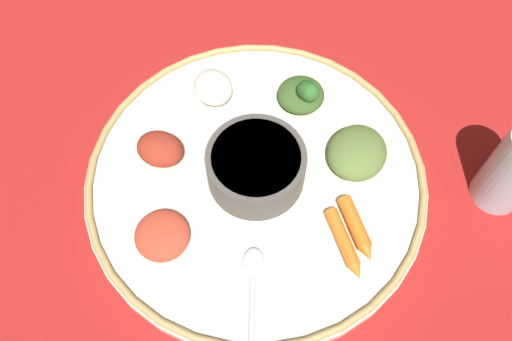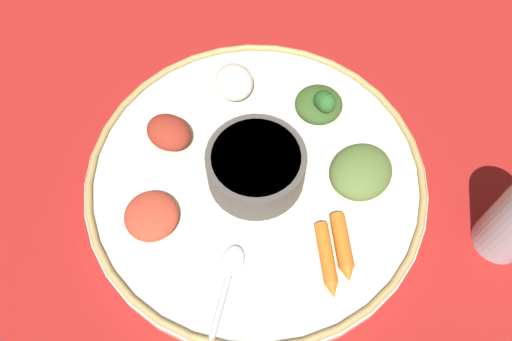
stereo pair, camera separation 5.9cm
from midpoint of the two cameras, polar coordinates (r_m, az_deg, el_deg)
ground_plane at (r=0.62m, az=2.72°, el=-1.62°), size 2.40×2.40×0.00m
platter at (r=0.61m, az=2.76°, el=-1.28°), size 0.39×0.39×0.02m
platter_rim at (r=0.60m, az=2.80°, el=-0.80°), size 0.38×0.38×0.01m
center_bowl at (r=0.58m, az=2.89°, el=0.21°), size 0.11×0.11×0.05m
spoon at (r=0.55m, az=-0.51°, el=-13.97°), size 0.17×0.03×0.01m
greens_pile at (r=0.64m, az=9.50°, el=6.85°), size 0.07×0.07×0.04m
carrot_near_spoon at (r=0.57m, az=10.60°, el=-9.57°), size 0.08×0.05×0.01m
carrot_outer at (r=0.57m, az=12.21°, el=-8.21°), size 0.07×0.05×0.02m
mound_berbere_red at (r=0.58m, az=-8.27°, el=-5.09°), size 0.08×0.08×0.02m
mound_beet at (r=0.62m, az=-6.64°, el=3.83°), size 0.06×0.07×0.03m
mound_collards at (r=0.61m, az=13.90°, el=-0.38°), size 0.09×0.09×0.03m
mound_rice_white at (r=0.66m, az=0.24°, el=9.22°), size 0.07×0.07×0.03m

